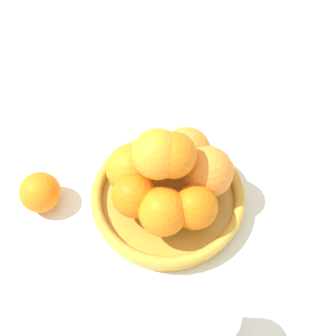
{
  "coord_description": "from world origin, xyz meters",
  "views": [
    {
      "loc": [
        0.34,
        -0.19,
        0.68
      ],
      "look_at": [
        0.0,
        0.0,
        0.11
      ],
      "focal_mm": 50.0,
      "sensor_mm": 36.0,
      "label": 1
    }
  ],
  "objects": [
    {
      "name": "drinking_glass",
      "position": [
        0.22,
        -0.06,
        0.06
      ],
      "size": [
        0.07,
        0.07,
        0.12
      ],
      "primitive_type": "cylinder",
      "color": "white",
      "rests_on": "ground_plane"
    },
    {
      "name": "stray_orange",
      "position": [
        -0.1,
        -0.18,
        0.03
      ],
      "size": [
        0.07,
        0.07,
        0.07
      ],
      "primitive_type": "sphere",
      "color": "orange",
      "rests_on": "ground_plane"
    },
    {
      "name": "ground_plane",
      "position": [
        0.0,
        0.0,
        0.0
      ],
      "size": [
        4.0,
        4.0,
        0.0
      ],
      "primitive_type": "plane",
      "color": "silver"
    },
    {
      "name": "fruit_bowl",
      "position": [
        0.0,
        0.0,
        0.02
      ],
      "size": [
        0.25,
        0.25,
        0.04
      ],
      "color": "gold",
      "rests_on": "ground_plane"
    },
    {
      "name": "orange_pile",
      "position": [
        -0.0,
        0.0,
        0.09
      ],
      "size": [
        0.18,
        0.19,
        0.14
      ],
      "color": "orange",
      "rests_on": "fruit_bowl"
    }
  ]
}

